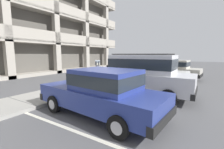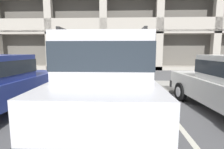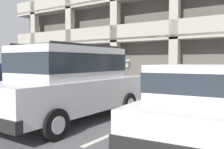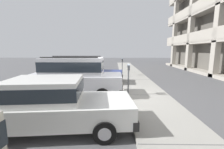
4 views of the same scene
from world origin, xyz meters
name	(u,v)px [view 3 (image 3 of 4)]	position (x,y,z in m)	size (l,w,h in m)	color
ground_plane	(122,109)	(0.00, 0.00, -0.05)	(80.00, 80.00, 0.10)	#565659
sidewalk	(140,101)	(0.00, 1.30, 0.06)	(40.00, 2.20, 0.12)	#9E9B93
parking_stall_lines	(141,121)	(1.47, -1.40, 0.00)	(11.88, 4.80, 0.01)	silver
silver_suv	(71,81)	(-0.15, -2.37, 1.09)	(2.03, 4.79, 2.03)	silver
red_sedan	(12,84)	(-3.17, -2.14, 0.82)	(2.16, 4.63, 1.54)	navy
dark_hatchback	(198,100)	(3.13, -2.14, 0.82)	(2.14, 4.62, 1.54)	silver
parking_meter_near	(125,71)	(-0.10, 0.35, 1.27)	(0.35, 0.12, 1.55)	#595B60
parking_meter_far	(22,68)	(-5.98, 0.34, 1.27)	(0.35, 0.12, 1.54)	#595B60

